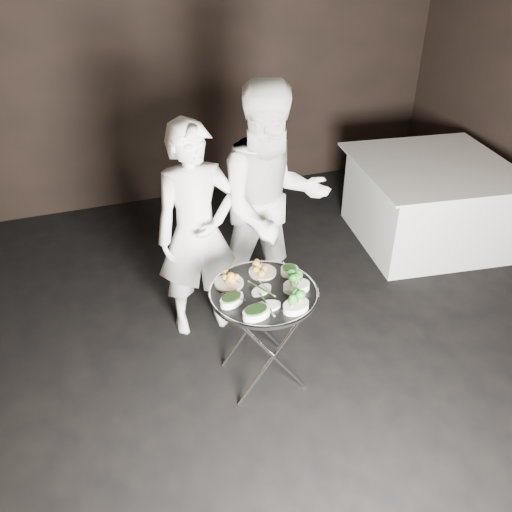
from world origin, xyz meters
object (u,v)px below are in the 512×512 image
object	(u,v)px
waiter_right	(272,205)
dining_table	(428,202)
tray_stand	(263,332)
serving_tray	(264,293)
waiter_left	(197,233)

from	to	relation	value
waiter_right	dining_table	size ratio (longest dim) A/B	1.33
dining_table	waiter_right	bearing A→B (deg)	-164.57
tray_stand	waiter_right	xyz separation A→B (m)	(0.35, 0.77, 0.53)
serving_tray	waiter_right	distance (m)	0.87
serving_tray	waiter_right	world-z (taller)	waiter_right
waiter_left	dining_table	xyz separation A→B (m)	(2.45, 0.55, -0.44)
tray_stand	dining_table	world-z (taller)	dining_table
tray_stand	serving_tray	xyz separation A→B (m)	(0.00, -0.00, 0.34)
waiter_right	tray_stand	bearing A→B (deg)	-114.67
tray_stand	serving_tray	distance (m)	0.34
tray_stand	waiter_left	world-z (taller)	waiter_left
waiter_left	serving_tray	bearing A→B (deg)	-73.19
tray_stand	waiter_right	size ratio (longest dim) A/B	0.39
serving_tray	waiter_left	bearing A→B (deg)	109.24
waiter_left	waiter_right	size ratio (longest dim) A/B	0.89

